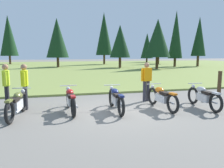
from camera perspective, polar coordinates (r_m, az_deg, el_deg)
ground_plane at (r=7.81m, az=1.09°, el=-7.15°), size 140.00×140.00×0.00m
grass_moorland at (r=32.67m, az=-10.69°, el=4.39°), size 80.00×44.00×0.10m
forest_treeline at (r=38.47m, az=-11.56°, el=11.41°), size 42.57×28.56×9.24m
motorcycle_olive at (r=7.64m, az=-23.72°, el=-4.81°), size 0.62×2.10×0.88m
motorcycle_red at (r=7.74m, az=-10.85°, el=-4.10°), size 0.62×2.10×0.88m
motorcycle_navy at (r=7.73m, az=1.03°, el=-3.98°), size 0.62×2.10×0.88m
motorcycle_orange at (r=8.27m, az=12.95°, el=-3.39°), size 0.62×2.10×0.88m
motorcycle_silver at (r=8.88m, az=22.94°, el=-3.05°), size 0.62×2.10×0.88m
rider_in_hivis_vest at (r=8.51m, az=-21.99°, el=0.04°), size 0.23×0.55×1.67m
rider_near_row_end at (r=8.83m, az=-26.06°, el=0.07°), size 0.26×0.55×1.67m
rider_with_back_turned at (r=9.39m, az=9.06°, el=1.22°), size 0.54×0.29×1.67m
trail_marker_post at (r=11.30m, az=26.43°, el=-0.05°), size 0.12×0.12×1.24m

